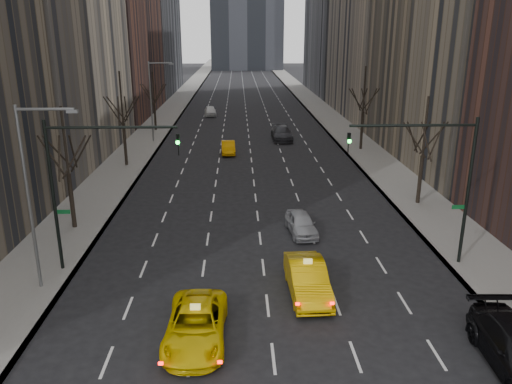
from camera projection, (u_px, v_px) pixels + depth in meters
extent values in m
cube|color=slate|center=(171.00, 110.00, 81.95)|extent=(4.50, 320.00, 0.15)
cube|color=slate|center=(319.00, 109.00, 82.79)|extent=(4.50, 320.00, 0.15)
cylinder|color=black|center=(72.00, 201.00, 31.91)|extent=(0.28, 0.28, 3.57)
cylinder|color=black|center=(65.00, 141.00, 30.71)|extent=(0.16, 0.16, 4.25)
cylinder|color=black|center=(73.00, 152.00, 31.80)|extent=(0.42, 1.80, 2.52)
cylinder|color=black|center=(81.00, 154.00, 31.30)|extent=(1.74, 0.72, 2.52)
cylinder|color=black|center=(74.00, 157.00, 30.48)|extent=(1.46, 1.25, 2.52)
cylinder|color=black|center=(59.00, 158.00, 30.18)|extent=(0.42, 1.80, 2.52)
cylinder|color=black|center=(51.00, 156.00, 30.68)|extent=(1.74, 0.72, 2.52)
cylinder|color=black|center=(59.00, 153.00, 31.49)|extent=(1.46, 1.25, 2.52)
cylinder|color=black|center=(125.00, 144.00, 47.07)|extent=(0.28, 0.28, 3.99)
cylinder|color=black|center=(121.00, 97.00, 45.73)|extent=(0.16, 0.16, 4.75)
cylinder|color=black|center=(126.00, 109.00, 46.90)|extent=(0.42, 1.80, 2.52)
cylinder|color=black|center=(132.00, 109.00, 46.39)|extent=(1.74, 0.72, 2.52)
cylinder|color=black|center=(128.00, 111.00, 45.58)|extent=(1.46, 1.25, 2.52)
cylinder|color=black|center=(119.00, 111.00, 45.27)|extent=(0.42, 1.80, 2.52)
cylinder|color=black|center=(113.00, 111.00, 45.78)|extent=(1.74, 0.72, 2.52)
cylinder|color=black|center=(116.00, 109.00, 46.59)|extent=(1.46, 1.25, 2.52)
cylinder|color=black|center=(155.00, 117.00, 64.29)|extent=(0.28, 0.28, 3.36)
cylinder|color=black|center=(153.00, 88.00, 63.17)|extent=(0.16, 0.16, 4.00)
cylinder|color=black|center=(156.00, 93.00, 64.22)|extent=(0.42, 1.80, 2.52)
cylinder|color=black|center=(160.00, 94.00, 63.71)|extent=(1.74, 0.72, 2.52)
cylinder|color=black|center=(158.00, 94.00, 62.90)|extent=(1.46, 1.25, 2.52)
cylinder|color=black|center=(151.00, 95.00, 62.59)|extent=(0.42, 1.80, 2.52)
cylinder|color=black|center=(147.00, 94.00, 63.10)|extent=(1.74, 0.72, 2.52)
cylinder|color=black|center=(149.00, 93.00, 63.91)|extent=(1.46, 1.25, 2.52)
cylinder|color=black|center=(420.00, 179.00, 36.53)|extent=(0.28, 0.28, 3.57)
cylinder|color=black|center=(425.00, 127.00, 35.34)|extent=(0.16, 0.16, 4.25)
cylinder|color=black|center=(422.00, 137.00, 36.43)|extent=(0.42, 1.80, 2.52)
cylinder|color=black|center=(434.00, 138.00, 35.92)|extent=(1.74, 0.72, 2.52)
cylinder|color=black|center=(436.00, 141.00, 35.11)|extent=(1.46, 1.25, 2.52)
cylinder|color=black|center=(426.00, 141.00, 34.80)|extent=(0.42, 1.80, 2.52)
cylinder|color=black|center=(414.00, 140.00, 35.31)|extent=(1.74, 0.72, 2.52)
cylinder|color=black|center=(412.00, 138.00, 36.12)|extent=(1.46, 1.25, 2.52)
cylinder|color=black|center=(362.00, 131.00, 53.60)|extent=(0.28, 0.28, 3.99)
cylinder|color=black|center=(364.00, 89.00, 52.26)|extent=(0.16, 0.16, 4.75)
cylinder|color=black|center=(363.00, 99.00, 53.43)|extent=(0.42, 1.80, 2.52)
cylinder|color=black|center=(371.00, 100.00, 52.92)|extent=(1.74, 0.72, 2.52)
cylinder|color=black|center=(371.00, 101.00, 52.11)|extent=(1.46, 1.25, 2.52)
cylinder|color=black|center=(364.00, 101.00, 51.80)|extent=(0.42, 1.80, 2.52)
cylinder|color=black|center=(357.00, 101.00, 52.31)|extent=(1.74, 0.72, 2.52)
cylinder|color=black|center=(356.00, 100.00, 53.12)|extent=(1.46, 1.25, 2.52)
cylinder|color=black|center=(54.00, 197.00, 25.56)|extent=(0.18, 0.18, 8.00)
cylinder|color=black|center=(111.00, 127.00, 24.57)|extent=(6.50, 0.14, 0.14)
imported|color=black|center=(178.00, 145.00, 24.96)|extent=(0.18, 0.22, 1.10)
sphere|color=#0CFF33|center=(178.00, 143.00, 24.74)|extent=(0.20, 0.20, 0.20)
cube|color=#0C5926|center=(63.00, 212.00, 25.82)|extent=(0.70, 0.04, 0.22)
cylinder|color=black|center=(468.00, 193.00, 26.30)|extent=(0.18, 0.18, 8.00)
cylinder|color=black|center=(414.00, 125.00, 25.09)|extent=(6.50, 0.14, 0.14)
imported|color=black|center=(349.00, 143.00, 25.25)|extent=(0.18, 0.22, 1.10)
sphere|color=#0CFF33|center=(349.00, 141.00, 25.04)|extent=(0.20, 0.20, 0.20)
cube|color=#0C5926|center=(458.00, 207.00, 26.53)|extent=(0.70, 0.04, 0.22)
cylinder|color=slate|center=(29.00, 201.00, 23.49)|extent=(0.16, 0.16, 9.00)
cylinder|color=slate|center=(45.00, 109.00, 22.22)|extent=(2.60, 0.14, 0.14)
cube|color=slate|center=(72.00, 111.00, 22.30)|extent=(0.50, 0.22, 0.15)
cylinder|color=slate|center=(151.00, 102.00, 56.80)|extent=(0.16, 0.16, 9.00)
cylinder|color=slate|center=(160.00, 63.00, 55.53)|extent=(2.60, 0.14, 0.14)
cube|color=slate|center=(171.00, 64.00, 55.60)|extent=(0.50, 0.22, 0.15)
imported|color=yellow|center=(196.00, 325.00, 20.52)|extent=(2.52, 5.31, 1.46)
imported|color=#DEA804|center=(307.00, 279.00, 24.16)|extent=(1.93, 5.06, 1.65)
imported|color=#9FA0A6|center=(301.00, 223.00, 31.57)|extent=(1.99, 4.11, 1.35)
imported|color=orange|center=(228.00, 147.00, 52.46)|extent=(1.60, 4.09, 1.33)
imported|color=#303035|center=(282.00, 133.00, 59.17)|extent=(2.39, 5.62, 1.62)
imported|color=silver|center=(210.00, 111.00, 76.34)|extent=(2.10, 4.44, 1.47)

